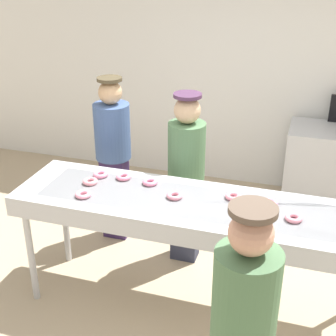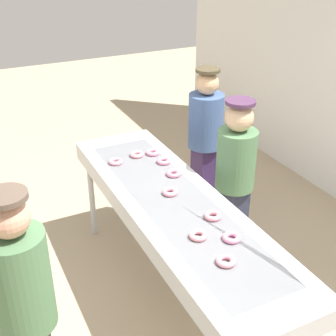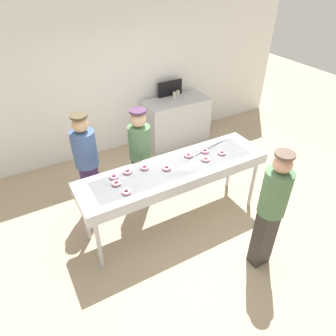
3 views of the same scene
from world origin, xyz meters
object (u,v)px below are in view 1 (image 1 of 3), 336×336
at_px(strawberry_donut_0, 294,218).
at_px(strawberry_donut_4, 83,194).
at_px(strawberry_donut_3, 250,213).
at_px(strawberry_donut_6, 90,181).
at_px(strawberry_donut_9, 101,174).
at_px(strawberry_donut_7, 150,182).
at_px(strawberry_donut_1, 233,196).
at_px(worker_assistant, 186,171).
at_px(strawberry_donut_8, 270,203).
at_px(worker_baker, 113,151).
at_px(fryer_conveyor, 189,211).
at_px(strawberry_donut_2, 175,196).
at_px(strawberry_donut_5, 124,177).

xyz_separation_m(strawberry_donut_0, strawberry_donut_4, (-1.54, -0.13, 0.00)).
xyz_separation_m(strawberry_donut_3, strawberry_donut_6, (-1.28, 0.11, 0.00)).
xyz_separation_m(strawberry_donut_6, strawberry_donut_9, (0.02, 0.14, 0.00)).
height_order(strawberry_donut_6, strawberry_donut_7, same).
bearing_deg(strawberry_donut_3, strawberry_donut_1, 127.12).
bearing_deg(strawberry_donut_6, strawberry_donut_9, 80.26).
relative_size(strawberry_donut_0, worker_assistant, 0.08).
height_order(strawberry_donut_0, strawberry_donut_8, same).
height_order(worker_baker, worker_assistant, worker_baker).
relative_size(strawberry_donut_1, strawberry_donut_6, 1.00).
relative_size(strawberry_donut_8, strawberry_donut_9, 1.00).
relative_size(strawberry_donut_7, strawberry_donut_8, 1.00).
xyz_separation_m(strawberry_donut_0, strawberry_donut_3, (-0.30, -0.02, 0.00)).
height_order(fryer_conveyor, worker_assistant, worker_assistant).
bearing_deg(worker_baker, fryer_conveyor, 148.55).
bearing_deg(strawberry_donut_8, strawberry_donut_6, -176.95).
distance_m(strawberry_donut_0, strawberry_donut_1, 0.49).
bearing_deg(strawberry_donut_1, strawberry_donut_0, -22.00).
bearing_deg(strawberry_donut_1, strawberry_donut_6, -175.09).
xyz_separation_m(strawberry_donut_1, strawberry_donut_7, (-0.67, 0.04, 0.00)).
distance_m(strawberry_donut_0, strawberry_donut_2, 0.88).
distance_m(strawberry_donut_2, strawberry_donut_5, 0.52).
bearing_deg(strawberry_donut_9, worker_assistant, 38.96).
distance_m(strawberry_donut_3, strawberry_donut_8, 0.22).
xyz_separation_m(strawberry_donut_7, worker_assistant, (0.16, 0.49, -0.10)).
height_order(strawberry_donut_3, strawberry_donut_4, same).
height_order(fryer_conveyor, strawberry_donut_1, strawberry_donut_1).
bearing_deg(strawberry_donut_0, strawberry_donut_9, 171.64).
xyz_separation_m(fryer_conveyor, strawberry_donut_8, (0.57, 0.12, 0.10)).
bearing_deg(worker_assistant, fryer_conveyor, 95.74).
height_order(strawberry_donut_7, strawberry_donut_8, same).
relative_size(strawberry_donut_1, strawberry_donut_2, 1.00).
bearing_deg(strawberry_donut_6, worker_assistant, 45.20).
relative_size(strawberry_donut_6, strawberry_donut_7, 1.00).
distance_m(fryer_conveyor, worker_assistant, 0.70).
distance_m(strawberry_donut_5, strawberry_donut_6, 0.27).
height_order(fryer_conveyor, strawberry_donut_7, strawberry_donut_7).
bearing_deg(strawberry_donut_6, strawberry_donut_7, 16.16).
bearing_deg(strawberry_donut_1, strawberry_donut_5, 176.20).
bearing_deg(strawberry_donut_2, strawberry_donut_8, 8.13).
relative_size(strawberry_donut_5, strawberry_donut_9, 1.00).
distance_m(strawberry_donut_5, strawberry_donut_7, 0.24).
distance_m(strawberry_donut_6, strawberry_donut_9, 0.15).
bearing_deg(strawberry_donut_6, strawberry_donut_2, -1.98).
distance_m(strawberry_donut_3, strawberry_donut_4, 1.24).
height_order(strawberry_donut_3, strawberry_donut_6, same).
bearing_deg(worker_baker, strawberry_donut_9, 113.78).
relative_size(strawberry_donut_4, strawberry_donut_9, 1.00).
bearing_deg(strawberry_donut_0, fryer_conveyor, 176.72).
height_order(strawberry_donut_1, strawberry_donut_7, same).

